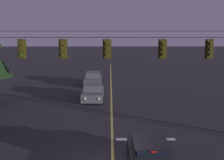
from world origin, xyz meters
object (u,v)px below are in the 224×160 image
Objects in this scene: traffic_light_rightmost at (210,49)px; car_waiting_near_lane at (150,156)px; traffic_light_leftmost at (21,49)px; traffic_light_centre at (107,49)px; car_oncoming_trailing at (93,79)px; car_oncoming_lead at (93,92)px; traffic_light_right_inner at (163,49)px; traffic_light_left_inner at (63,49)px.

traffic_light_rightmost reaches higher than car_waiting_near_lane.
traffic_light_centre is at bearing 0.00° from traffic_light_leftmost.
traffic_light_leftmost reaches higher than car_oncoming_trailing.
traffic_light_leftmost is at bearing 147.26° from car_waiting_near_lane.
traffic_light_rightmost is (5.79, 0.00, 0.00)m from traffic_light_centre.
car_waiting_near_lane is at bearing -65.96° from traffic_light_centre.
car_oncoming_lead is at bearing 127.47° from traffic_light_rightmost.
car_waiting_near_lane is 0.98× the size of car_oncoming_lead.
traffic_light_right_inner is at bearing 74.33° from car_waiting_near_lane.
traffic_light_left_inner reaches higher than car_oncoming_trailing.
traffic_light_rightmost is (2.65, 0.00, 0.00)m from traffic_light_right_inner.
traffic_light_right_inner reaches higher than car_oncoming_trailing.
traffic_light_left_inner is 0.28× the size of car_waiting_near_lane.
traffic_light_left_inner is at bearing -92.74° from car_oncoming_trailing.
traffic_light_leftmost is 1.00× the size of traffic_light_right_inner.
traffic_light_left_inner is at bearing 180.00° from traffic_light_right_inner.
traffic_light_right_inner is 0.28× the size of car_oncoming_lead.
traffic_light_leftmost is 4.80m from traffic_light_centre.
traffic_light_centre is 3.15m from traffic_light_right_inner.
traffic_light_rightmost is at bearing 0.00° from traffic_light_centre.
car_oncoming_trailing is (0.78, 16.39, -4.44)m from traffic_light_left_inner.
traffic_light_right_inner is at bearing 0.00° from traffic_light_left_inner.
car_oncoming_lead is at bearing 98.11° from traffic_light_centre.
car_oncoming_lead is at bearing 115.70° from traffic_light_right_inner.
traffic_light_centre is 0.28× the size of car_oncoming_trailing.
traffic_light_rightmost is 12.51m from car_oncoming_lead.
traffic_light_leftmost is 7.95m from traffic_light_right_inner.
car_waiting_near_lane is at bearing -80.05° from car_oncoming_trailing.
traffic_light_right_inner is 1.00× the size of traffic_light_rightmost.
traffic_light_rightmost is at bearing 48.25° from car_waiting_near_lane.
traffic_light_centre is 6.50m from car_waiting_near_lane.
car_waiting_near_lane is at bearing -131.75° from traffic_light_rightmost.
traffic_light_leftmost is at bearing 180.00° from traffic_light_centre.
car_oncoming_trailing is (-0.38, 7.10, 0.00)m from car_oncoming_lead.
car_oncoming_lead is 1.00× the size of car_oncoming_trailing.
traffic_light_leftmost and traffic_light_rightmost have the same top height.
traffic_light_rightmost is 0.28× the size of car_oncoming_lead.
traffic_light_right_inner is at bearing -64.30° from car_oncoming_lead.
car_oncoming_trailing is (-1.70, 16.39, -4.44)m from traffic_light_centre.
traffic_light_leftmost is at bearing 180.00° from traffic_light_right_inner.
traffic_light_leftmost reaches higher than car_waiting_near_lane.
car_waiting_near_lane is 0.98× the size of car_oncoming_trailing.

